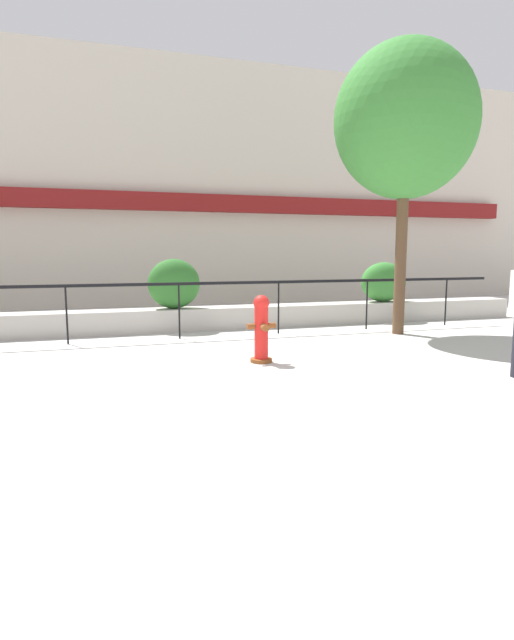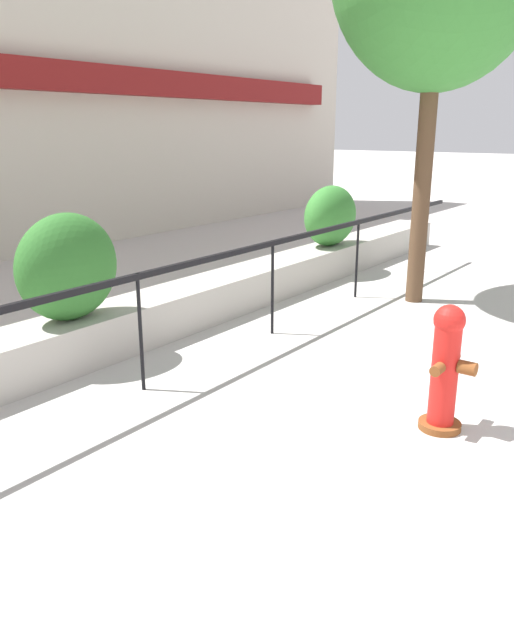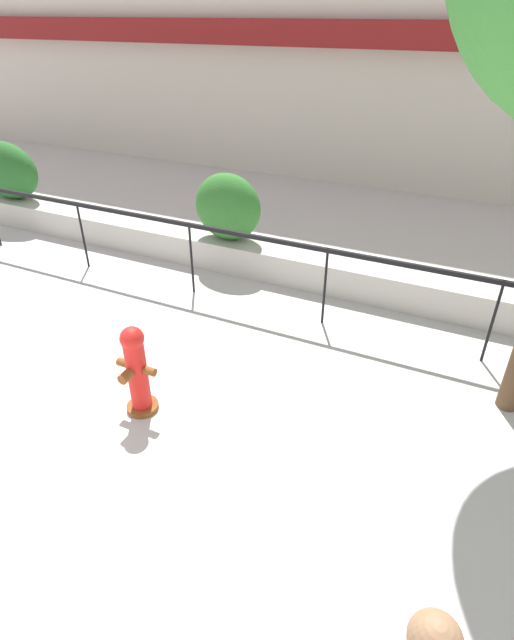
% 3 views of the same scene
% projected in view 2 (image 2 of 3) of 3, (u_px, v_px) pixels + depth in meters
% --- Properties ---
extents(planter_wall_low, '(18.00, 0.70, 0.50)m').
position_uv_depth(planter_wall_low, '(70.00, 343.00, 6.58)').
color(planter_wall_low, '#B7B2A8').
rests_on(planter_wall_low, ground).
extents(fence_railing_segment, '(15.00, 0.05, 1.15)m').
position_uv_depth(fence_railing_segment, '(138.00, 287.00, 5.72)').
color(fence_railing_segment, black).
rests_on(fence_railing_segment, ground).
extents(hedge_bush_1, '(1.16, 0.70, 1.11)m').
position_uv_depth(hedge_bush_1, '(68.00, 267.00, 6.38)').
color(hedge_bush_1, '#2D6B28').
rests_on(hedge_bush_1, planter_wall_low).
extents(hedge_bush_2, '(1.24, 0.70, 1.00)m').
position_uv_depth(hedge_bush_2, '(331.00, 216.00, 10.47)').
color(hedge_bush_2, '#387F33').
rests_on(hedge_bush_2, planter_wall_low).
extents(fire_hydrant, '(0.47, 0.43, 1.08)m').
position_uv_depth(fire_hydrant, '(446.00, 367.00, 5.08)').
color(fire_hydrant, brown).
rests_on(fire_hydrant, ground).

